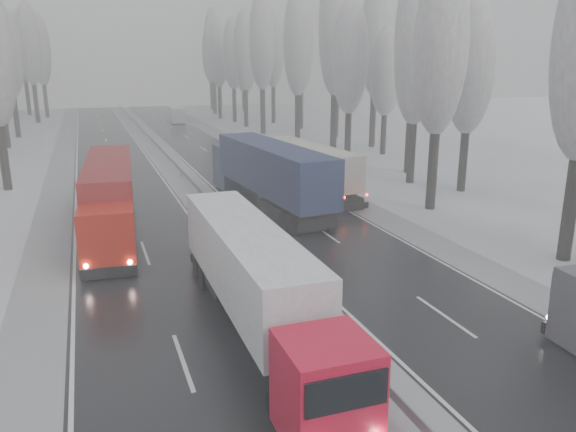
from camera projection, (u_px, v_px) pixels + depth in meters
carriageway_right at (291, 210)px, 38.86m from camera, size 7.50×200.00×0.03m
carriageway_left at (135, 224)px, 35.43m from camera, size 7.50×200.00×0.03m
median_slush at (217, 216)px, 37.14m from camera, size 3.00×200.00×0.04m
shoulder_right at (355, 204)px, 40.47m from camera, size 2.40×200.00×0.04m
shoulder_left at (51, 231)px, 33.81m from camera, size 2.40×200.00×0.04m
median_guardrail at (216, 208)px, 36.97m from camera, size 0.12×200.00×0.76m
tree_18 at (441, 49)px, 36.36m from camera, size 3.60×3.60×16.58m
tree_19 at (471, 69)px, 42.13m from camera, size 3.60×3.60×14.57m
tree_20 at (417, 59)px, 45.00m from camera, size 3.60×3.60×15.71m
tree_21 at (415, 37)px, 48.86m from camera, size 3.60×3.60×18.62m
tree_22 at (350, 58)px, 54.15m from camera, size 3.60×3.60×15.86m
tree_23 at (386, 73)px, 60.23m from camera, size 3.60×3.60×13.55m
tree_24 at (336, 29)px, 58.58m from camera, size 3.60×3.60×20.49m
tree_25 at (376, 39)px, 64.64m from camera, size 3.60×3.60×19.44m
tree_26 at (298, 43)px, 68.06m from camera, size 3.60×3.60×18.78m
tree_27 at (338, 51)px, 74.22m from camera, size 3.60×3.60×17.62m
tree_28 at (262, 42)px, 77.21m from camera, size 3.60×3.60×19.62m
tree_29 at (301, 50)px, 83.50m from camera, size 3.60×3.60×18.11m
tree_30 at (245, 51)px, 86.43m from camera, size 3.60×3.60×17.86m
tree_31 at (273, 49)px, 91.87m from camera, size 3.60×3.60×18.58m
tree_32 at (233, 54)px, 93.35m from camera, size 3.60×3.60×17.33m
tree_33 at (245, 66)px, 98.51m from camera, size 3.60×3.60×14.33m
tree_34 at (218, 54)px, 99.46m from camera, size 3.60×3.60×17.63m
tree_35 at (261, 52)px, 105.99m from camera, size 3.60×3.60×18.25m
tree_36 at (213, 46)px, 108.38m from camera, size 3.60×3.60×20.23m
tree_37 at (243, 59)px, 114.94m from camera, size 3.60×3.60×16.37m
tree_38 at (210, 54)px, 118.90m from camera, size 3.60×3.60×17.97m
tree_39 at (219, 60)px, 123.75m from camera, size 3.60×3.60×16.19m
tree_70 at (8, 53)px, 73.53m from camera, size 3.60×3.60×17.09m
tree_74 at (29, 45)px, 91.78m from camera, size 3.60×3.60×19.68m
tree_76 at (40, 50)px, 100.83m from camera, size 3.60×3.60×18.55m
tree_77 at (10, 66)px, 103.34m from camera, size 3.60×3.60×14.32m
tree_78 at (22, 47)px, 105.49m from camera, size 3.60×3.60×19.55m
tree_79 at (9, 56)px, 108.64m from camera, size 3.60×3.60×17.07m
truck_blue_box at (266, 170)px, 38.98m from camera, size 4.26×17.82×4.54m
truck_cream_box at (304, 164)px, 43.92m from camera, size 3.66×14.81×3.77m
box_truck_distant at (178, 115)px, 94.89m from camera, size 2.88×7.21×2.62m
truck_red_white at (254, 276)px, 20.62m from camera, size 2.47×15.09×3.86m
truck_red_red at (110, 193)px, 32.93m from camera, size 3.73×16.51×4.20m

